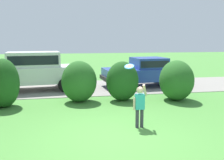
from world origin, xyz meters
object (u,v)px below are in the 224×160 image
at_px(child_thrower, 140,103).
at_px(parked_sedan, 145,71).
at_px(parked_suv, 34,69).
at_px(frisbee, 129,66).

bearing_deg(child_thrower, parked_sedan, 71.10).
relative_size(parked_suv, child_thrower, 3.78).
bearing_deg(parked_sedan, frisbee, -111.84).
bearing_deg(frisbee, parked_suv, 119.25).
height_order(parked_sedan, frisbee, frisbee).
height_order(parked_sedan, parked_suv, parked_suv).
distance_m(child_thrower, frisbee, 1.12).
bearing_deg(parked_sedan, parked_suv, 179.96).
bearing_deg(frisbee, child_thrower, -53.27).
xyz_separation_m(parked_sedan, parked_suv, (-5.73, 0.00, 0.23)).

